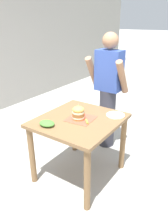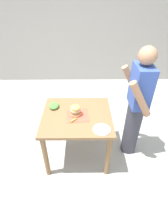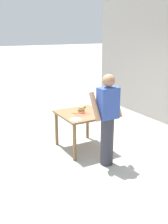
{
  "view_description": "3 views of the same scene",
  "coord_description": "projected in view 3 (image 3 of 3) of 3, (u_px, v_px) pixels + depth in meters",
  "views": [
    {
      "loc": [
        1.32,
        -1.87,
        1.84
      ],
      "look_at": [
        0.0,
        0.1,
        0.83
      ],
      "focal_mm": 35.0,
      "sensor_mm": 36.0,
      "label": 1
    },
    {
      "loc": [
        1.91,
        0.08,
        2.26
      ],
      "look_at": [
        0.0,
        0.1,
        0.83
      ],
      "focal_mm": 28.0,
      "sensor_mm": 36.0,
      "label": 2
    },
    {
      "loc": [
        2.47,
        4.47,
        2.39
      ],
      "look_at": [
        0.0,
        0.1,
        0.83
      ],
      "focal_mm": 42.0,
      "sensor_mm": 36.0,
      "label": 3
    }
  ],
  "objects": [
    {
      "name": "diner_across_table",
      "position": [
        107.0,
        119.0,
        4.67
      ],
      "size": [
        0.55,
        0.35,
        1.69
      ],
      "color": "#33333D",
      "rests_on": "ground"
    },
    {
      "name": "sandwich",
      "position": [
        81.0,
        109.0,
        5.35
      ],
      "size": [
        0.15,
        0.15,
        0.19
      ],
      "color": "gold",
      "rests_on": "serving_paper"
    },
    {
      "name": "patio_table",
      "position": [
        82.0,
        119.0,
        5.4
      ],
      "size": [
        0.89,
        0.96,
        0.78
      ],
      "color": "brown",
      "rests_on": "ground"
    },
    {
      "name": "serving_paper",
      "position": [
        81.0,
        113.0,
        5.34
      ],
      "size": [
        0.33,
        0.33,
        0.0
      ],
      "primitive_type": "cube",
      "rotation": [
        0.0,
        0.0,
        0.1
      ],
      "color": "#D64C38",
      "rests_on": "patio_table"
    },
    {
      "name": "side_salad",
      "position": [
        82.0,
        107.0,
        5.72
      ],
      "size": [
        0.18,
        0.14,
        0.05
      ],
      "primitive_type": "ellipsoid",
      "color": "#477F33",
      "rests_on": "patio_table"
    },
    {
      "name": "pickle_spear",
      "position": [
        75.0,
        113.0,
        5.32
      ],
      "size": [
        0.08,
        0.08,
        0.02
      ],
      "primitive_type": "cylinder",
      "rotation": [
        0.0,
        1.57,
        2.34
      ],
      "color": "#8EA83D",
      "rests_on": "serving_paper"
    },
    {
      "name": "ground_plane",
      "position": [
        82.0,
        148.0,
        5.59
      ],
      "size": [
        80.0,
        80.0,
        0.0
      ],
      "primitive_type": "plane",
      "color": "#ADAAA3"
    },
    {
      "name": "side_plate_with_forks",
      "position": [
        76.0,
        120.0,
        4.95
      ],
      "size": [
        0.22,
        0.22,
        0.02
      ],
      "color": "white",
      "rests_on": "patio_table"
    }
  ]
}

